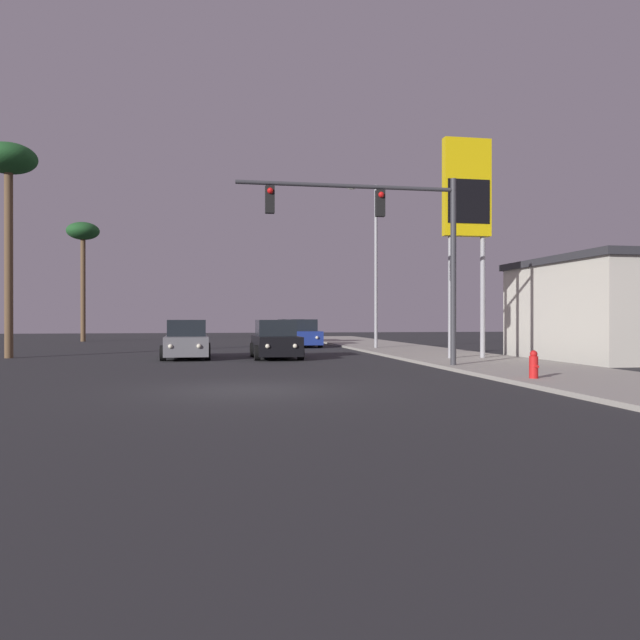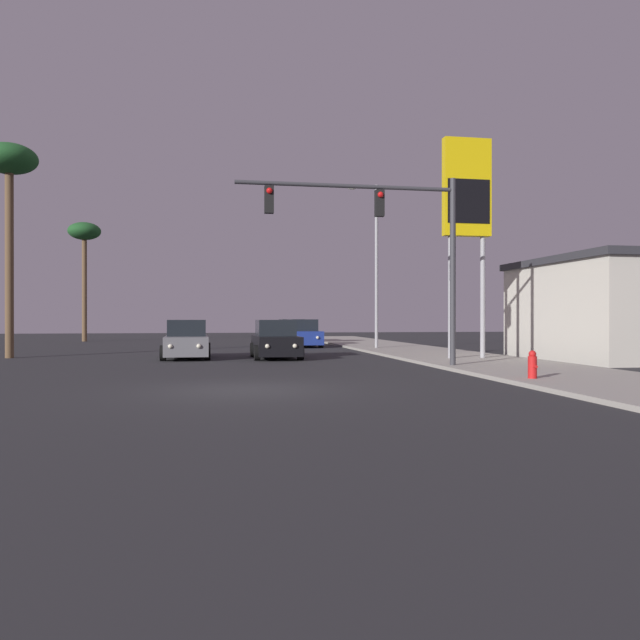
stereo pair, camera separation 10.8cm
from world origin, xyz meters
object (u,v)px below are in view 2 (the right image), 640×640
at_px(street_lamp, 374,257).
at_px(palm_tree_near, 9,172).
at_px(fire_hydrant, 532,365).
at_px(car_black, 276,341).
at_px(gas_station_sign, 467,200).
at_px(car_grey, 187,341).
at_px(palm_tree_far, 84,238).
at_px(car_tan, 292,332).
at_px(car_blue, 303,334).
at_px(traffic_light_mast, 392,231).

xyz_separation_m(street_lamp, palm_tree_near, (-17.62, -4.09, 3.07)).
relative_size(street_lamp, fire_hydrant, 11.84).
height_order(car_black, gas_station_sign, gas_station_sign).
xyz_separation_m(car_grey, palm_tree_far, (-8.36, 21.67, 7.04)).
bearing_deg(palm_tree_near, gas_station_sign, -15.20).
bearing_deg(car_black, street_lamp, -134.85).
relative_size(gas_station_sign, fire_hydrant, 11.84).
xyz_separation_m(car_tan, car_black, (-2.89, -16.92, 0.00)).
xyz_separation_m(car_tan, fire_hydrant, (2.91, -28.39, -0.27)).
relative_size(car_tan, fire_hydrant, 5.70).
xyz_separation_m(car_blue, palm_tree_near, (-14.25, -8.35, 7.43)).
distance_m(car_tan, palm_tree_near, 21.88).
bearing_deg(street_lamp, car_blue, 128.39).
height_order(fire_hydrant, palm_tree_far, palm_tree_far).
height_order(traffic_light_mast, palm_tree_near, palm_tree_near).
distance_m(car_blue, palm_tree_far, 20.19).
bearing_deg(traffic_light_mast, palm_tree_near, 149.51).
relative_size(car_black, palm_tree_far, 0.48).
bearing_deg(gas_station_sign, car_black, 158.58).
bearing_deg(palm_tree_near, car_black, -10.89).
xyz_separation_m(fire_hydrant, palm_tree_near, (-17.31, 13.68, 7.70)).
bearing_deg(car_blue, street_lamp, 126.77).
bearing_deg(car_grey, palm_tree_near, -13.57).
height_order(car_tan, car_grey, same).
bearing_deg(fire_hydrant, palm_tree_far, 118.10).
bearing_deg(car_tan, car_grey, 66.09).
xyz_separation_m(street_lamp, fire_hydrant, (-0.31, -17.77, -4.63)).
height_order(street_lamp, gas_station_sign, same).
bearing_deg(palm_tree_far, car_black, -61.27).
relative_size(traffic_light_mast, palm_tree_far, 0.85).
xyz_separation_m(car_grey, fire_hydrant, (9.63, -12.01, -0.27)).
height_order(car_blue, traffic_light_mast, traffic_light_mast).
bearing_deg(palm_tree_far, car_blue, -37.98).
bearing_deg(street_lamp, traffic_light_mast, -102.26).
height_order(car_blue, car_tan, same).
distance_m(car_black, palm_tree_near, 13.88).
bearing_deg(car_tan, palm_tree_far, -20.96).
bearing_deg(car_black, car_grey, -8.88).
distance_m(traffic_light_mast, street_lamp, 13.13).
bearing_deg(gas_station_sign, palm_tree_far, 128.09).
xyz_separation_m(traffic_light_mast, palm_tree_near, (-14.83, 8.74, 3.45)).
relative_size(car_tan, traffic_light_mast, 0.57).
xyz_separation_m(car_grey, palm_tree_near, (-7.69, 1.67, 7.43)).
bearing_deg(traffic_light_mast, gas_station_sign, 40.01).
xyz_separation_m(traffic_light_mast, palm_tree_far, (-15.50, 28.74, 3.06)).
relative_size(car_black, fire_hydrant, 5.69).
bearing_deg(car_grey, palm_tree_far, -70.24).
bearing_deg(car_grey, gas_station_sign, 161.53).
bearing_deg(car_blue, palm_tree_near, 28.75).
height_order(car_grey, gas_station_sign, gas_station_sign).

